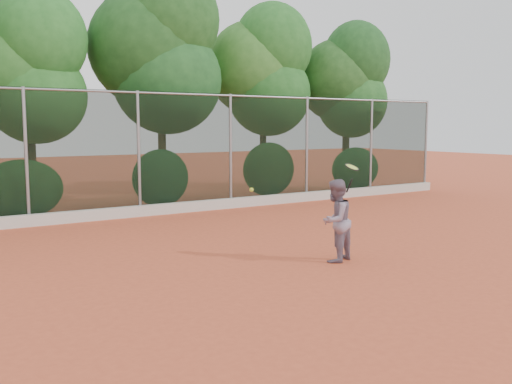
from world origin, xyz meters
TOP-DOWN VIEW (x-y plane):
  - ground at (0.00, 0.00)m, footprint 80.00×80.00m
  - concrete_curb at (0.00, 6.82)m, footprint 24.00×0.20m
  - tennis_player at (0.95, -0.25)m, footprint 0.91×0.81m
  - chainlink_fence at (-0.00, 7.00)m, footprint 24.09×0.09m
  - foliage_backdrop at (-0.55, 8.98)m, footprint 23.70×3.63m
  - tennis_racket at (1.21, -0.38)m, footprint 0.33×0.32m
  - tennis_ball_in_flight at (-0.89, -0.22)m, footprint 0.07×0.07m

SIDE VIEW (x-z plane):
  - ground at x=0.00m, z-range 0.00..0.00m
  - concrete_curb at x=0.00m, z-range 0.00..0.30m
  - tennis_player at x=0.95m, z-range 0.00..1.55m
  - tennis_ball_in_flight at x=-0.89m, z-range 1.43..1.50m
  - tennis_racket at x=1.21m, z-range 1.46..2.01m
  - chainlink_fence at x=0.00m, z-range 0.11..3.61m
  - foliage_backdrop at x=-0.55m, z-range 0.63..8.18m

